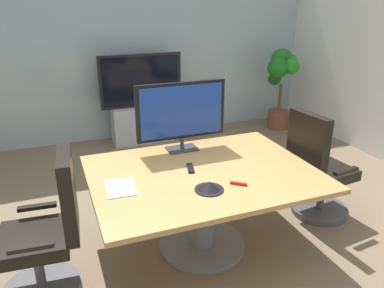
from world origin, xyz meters
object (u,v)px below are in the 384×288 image
office_chair_left (48,238)px  remote_control (191,168)px  office_chair_right (317,174)px  conference_phone (209,186)px  conference_table (203,190)px  potted_plant (281,79)px  wall_display_unit (142,113)px  tv_monitor (181,113)px

office_chair_left → remote_control: (1.16, 0.17, 0.28)m
office_chair_right → conference_phone: office_chair_right is taller
conference_table → office_chair_right: 1.24m
potted_plant → conference_table: bearing=-133.8°
office_chair_right → wall_display_unit: 2.88m
tv_monitor → wall_display_unit: (0.17, 2.23, -0.64)m
potted_plant → remote_control: size_ratio=7.63×
tv_monitor → wall_display_unit: 2.32m
potted_plant → conference_phone: size_ratio=5.90×
office_chair_left → conference_table: bearing=99.0°
tv_monitor → remote_control: (-0.08, -0.44, -0.35)m
office_chair_left → potted_plant: (3.64, 2.60, 0.38)m
office_chair_right → wall_display_unit: bearing=15.2°
office_chair_left → tv_monitor: tv_monitor is taller
conference_table → tv_monitor: size_ratio=2.17×
remote_control → conference_table: bearing=-29.1°
wall_display_unit → conference_table: bearing=-93.6°
wall_display_unit → remote_control: (-0.25, -2.66, 0.30)m
conference_table → conference_phone: (-0.09, -0.31, 0.20)m
remote_control → tv_monitor: bearing=94.8°
office_chair_right → tv_monitor: 1.46m
tv_monitor → remote_control: bearing=-100.2°
tv_monitor → conference_phone: (-0.09, -0.83, -0.33)m
office_chair_left → tv_monitor: (1.24, 0.61, 0.63)m
potted_plant → office_chair_left: bearing=-144.5°
conference_table → office_chair_left: (-1.24, -0.10, -0.10)m
tv_monitor → conference_table: bearing=-90.0°
office_chair_right → tv_monitor: (-1.24, 0.45, 0.63)m
conference_phone → wall_display_unit: bearing=85.2°
potted_plant → tv_monitor: bearing=-140.4°
wall_display_unit → conference_phone: bearing=-94.8°
wall_display_unit → remote_control: 2.69m
office_chair_left → office_chair_right: same height
office_chair_left → conference_phone: bearing=84.0°
wall_display_unit → conference_phone: 3.08m
tv_monitor → remote_control: tv_monitor is taller
wall_display_unit → potted_plant: size_ratio=1.01×
wall_display_unit → remote_control: size_ratio=7.71×
conference_table → remote_control: 0.21m
wall_display_unit → tv_monitor: bearing=-94.4°
conference_table → remote_control: (-0.08, 0.08, 0.18)m
office_chair_left → wall_display_unit: bearing=158.1°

